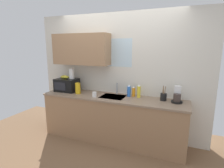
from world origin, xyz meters
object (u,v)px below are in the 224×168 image
Objects in this scene: dish_soap_bottle_blue at (129,91)px; banana_bunch at (65,77)px; microwave at (67,85)px; coffee_maker at (177,96)px; cereal_canister at (78,88)px; utensil_crock at (163,97)px; dish_soap_bottle_orange at (134,92)px; dish_soap_bottle_yellow at (139,91)px; mug_white at (94,94)px; paper_towel_roll at (72,74)px.

banana_bunch is at bearing -175.97° from dish_soap_bottle_blue.
banana_bunch reaches higher than microwave.
cereal_canister is (-1.91, -0.16, 0.01)m from coffee_maker.
utensil_crock is at bearing 177.15° from coffee_maker.
dish_soap_bottle_orange is 0.12m from dish_soap_bottle_yellow.
dish_soap_bottle_yellow is (0.19, 0.00, 0.01)m from dish_soap_bottle_blue.
dish_soap_bottle_yellow is at bearing -13.84° from dish_soap_bottle_orange.
dish_soap_bottle_orange is (1.45, 0.13, -0.04)m from microwave.
banana_bunch is 1.43m from dish_soap_bottle_blue.
dish_soap_bottle_orange is 0.76m from mug_white.
dish_soap_bottle_orange is 2.18× the size of mug_white.
dish_soap_bottle_blue is (1.36, 0.10, -0.03)m from microwave.
coffee_maker is 1.35× the size of dish_soap_bottle_orange.
utensil_crock is (0.57, -0.06, -0.03)m from dish_soap_bottle_orange.
utensil_crock is at bearing 0.59° from paper_towel_roll.
mug_white is 0.34× the size of utensil_crock.
dish_soap_bottle_yellow is (0.11, -0.03, 0.02)m from dish_soap_bottle_orange.
coffee_maker is 0.80m from dish_soap_bottle_orange.
cereal_canister is at bearing -32.01° from paper_towel_roll.
banana_bunch reaches higher than cereal_canister.
dish_soap_bottle_blue is at bearing 4.25° from microwave.
cereal_canister is at bearing -175.25° from coffee_maker.
mug_white is (0.81, -0.19, -0.26)m from banana_bunch.
dish_soap_bottle_yellow is at bearing 176.16° from utensil_crock.
dish_soap_bottle_blue reaches higher than mug_white.
dish_soap_bottle_blue is 0.19m from dish_soap_bottle_yellow.
dish_soap_bottle_yellow is at bearing 3.57° from banana_bunch.
coffee_maker is 1.01× the size of utensil_crock.
banana_bunch reaches higher than mug_white.
dish_soap_bottle_blue is at bearing -179.81° from dish_soap_bottle_yellow.
dish_soap_bottle_blue is at bearing 25.78° from mug_white.
mug_white is at bearing -154.22° from dish_soap_bottle_blue.
dish_soap_bottle_yellow is 1.13× the size of cereal_canister.
dish_soap_bottle_orange is 0.57m from utensil_crock.
dish_soap_bottle_blue reaches higher than cereal_canister.
dish_soap_bottle_yellow is 1.24m from cereal_canister.
banana_bunch is 0.71× the size of coffee_maker.
dish_soap_bottle_orange is (0.08, 0.03, -0.01)m from dish_soap_bottle_blue.
dish_soap_bottle_yellow is 2.65× the size of mug_white.
utensil_crock is at bearing 2.03° from microwave.
utensil_crock is (2.07, 0.07, -0.24)m from banana_bunch.
utensil_crock reaches higher than dish_soap_bottle_yellow.
dish_soap_bottle_orange is at bearing 174.18° from utensil_crock.
banana_bunch is at bearing 165.62° from cereal_canister.
banana_bunch is at bearing -178.54° from coffee_maker.
paper_towel_roll is 2.32× the size of mug_white.
mug_white is at bearing -13.13° from banana_bunch.
banana_bunch is (-0.05, 0.00, 0.17)m from microwave.
mug_white is (0.66, -0.24, -0.33)m from paper_towel_roll.
banana_bunch is 0.79× the size of dish_soap_bottle_yellow.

